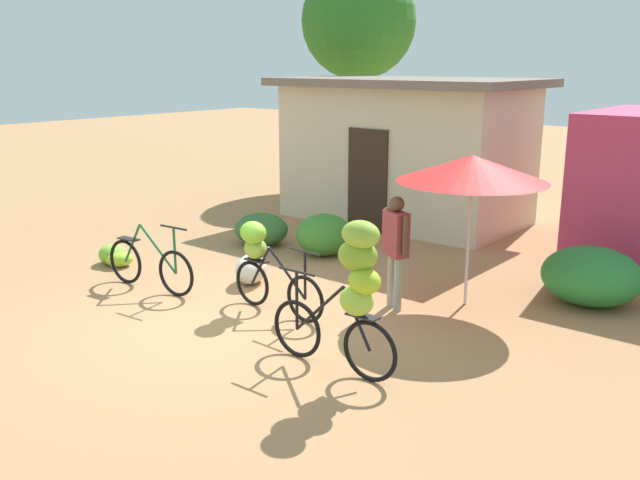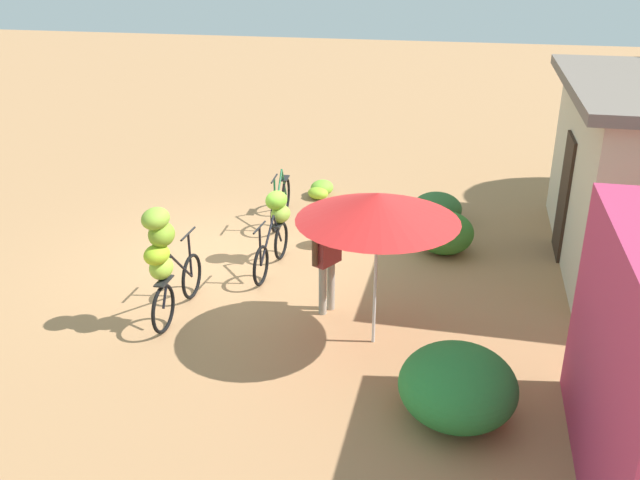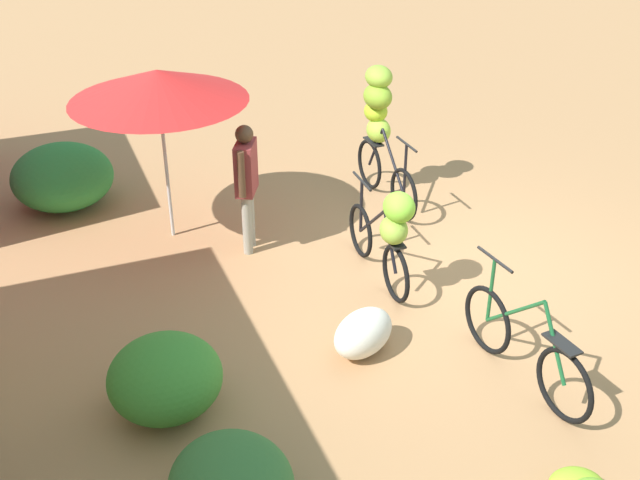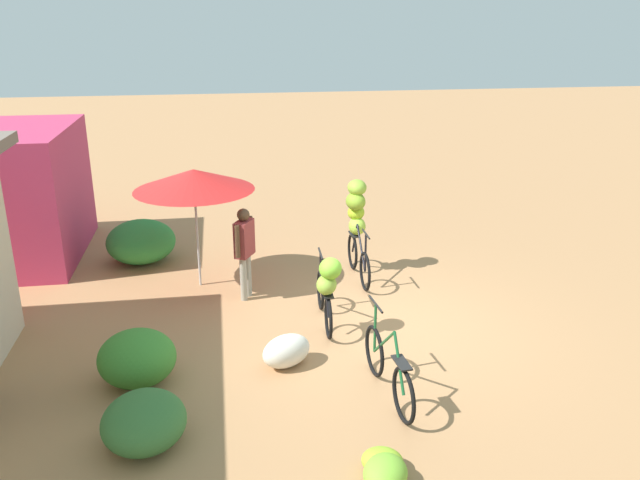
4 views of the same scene
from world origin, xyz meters
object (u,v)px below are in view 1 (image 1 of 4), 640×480
produce_sack (251,269)px  person_vendor (396,241)px  building_low (406,149)px  tree_behind_building (359,22)px  bicycle_center_loaded (352,284)px  market_umbrella (472,169)px  bicycle_leftmost (150,265)px  banana_pile_on_ground (114,256)px  bicycle_near_pile (263,258)px

produce_sack → person_vendor: bearing=10.5°
building_low → tree_behind_building: (-3.45, 2.99, 2.74)m
bicycle_center_loaded → produce_sack: 3.56m
building_low → market_umbrella: building_low is taller
produce_sack → tree_behind_building: bearing=116.3°
produce_sack → bicycle_leftmost: bearing=-128.3°
banana_pile_on_ground → bicycle_leftmost: bearing=-15.4°
person_vendor → banana_pile_on_ground: bearing=-166.2°
tree_behind_building → market_umbrella: size_ratio=2.79×
bicycle_leftmost → banana_pile_on_ground: size_ratio=2.11×
bicycle_near_pile → bicycle_center_loaded: (2.14, -0.89, 0.31)m
market_umbrella → banana_pile_on_ground: (-5.39, -1.93, -1.74)m
banana_pile_on_ground → person_vendor: person_vendor is taller
bicycle_center_loaded → banana_pile_on_ground: 5.65m
tree_behind_building → bicycle_near_pile: (4.95, -8.83, -3.51)m
bicycle_near_pile → bicycle_leftmost: bearing=-166.3°
bicycle_near_pile → produce_sack: (-0.94, 0.70, -0.49)m
market_umbrella → bicycle_near_pile: (-2.01, -1.89, -1.17)m
bicycle_center_loaded → person_vendor: 2.17m
market_umbrella → building_low: bearing=131.6°
tree_behind_building → bicycle_near_pile: bearing=-60.7°
tree_behind_building → bicycle_leftmost: 10.52m
bicycle_center_loaded → banana_pile_on_ground: bicycle_center_loaded is taller
bicycle_leftmost → bicycle_center_loaded: bicycle_center_loaded is taller
market_umbrella → person_vendor: 1.38m
tree_behind_building → person_vendor: size_ratio=3.72×
tree_behind_building → bicycle_center_loaded: bearing=-53.9°
building_low → produce_sack: bearing=-83.8°
building_low → bicycle_leftmost: bearing=-93.2°
bicycle_leftmost → banana_pile_on_ground: bearing=164.6°
building_low → person_vendor: 5.53m
market_umbrella → tree_behind_building: bearing=135.1°
banana_pile_on_ground → produce_sack: produce_sack is taller
tree_behind_building → produce_sack: (4.01, -8.13, -4.00)m
market_umbrella → person_vendor: size_ratio=1.33×
bicycle_near_pile → bicycle_center_loaded: 2.34m
bicycle_near_pile → person_vendor: 1.77m
building_low → person_vendor: building_low is taller
banana_pile_on_ground → tree_behind_building: bearing=100.0°
bicycle_near_pile → person_vendor: bearing=40.0°
tree_behind_building → market_umbrella: bearing=-44.9°
market_umbrella → person_vendor: (-0.66, -0.77, -0.94)m
building_low → bicycle_leftmost: 6.40m
bicycle_near_pile → banana_pile_on_ground: size_ratio=1.96×
market_umbrella → produce_sack: market_umbrella is taller
market_umbrella → produce_sack: bearing=-158.0°
bicycle_center_loaded → banana_pile_on_ground: (-5.51, 0.86, -0.88)m
building_low → tree_behind_building: bearing=139.1°
market_umbrella → bicycle_center_loaded: (0.13, -2.79, -0.86)m
building_low → bicycle_center_loaded: size_ratio=3.01×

